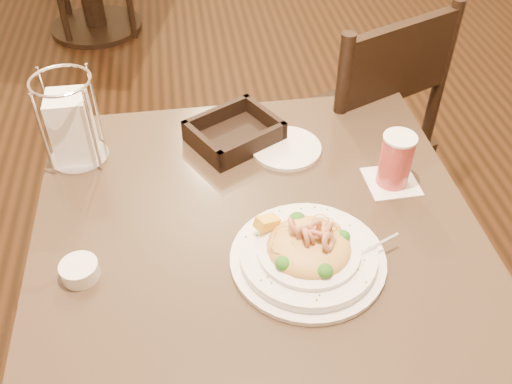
{
  "coord_description": "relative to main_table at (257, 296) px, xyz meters",
  "views": [
    {
      "loc": [
        -0.12,
        -0.79,
        1.55
      ],
      "look_at": [
        0.0,
        0.02,
        0.8
      ],
      "focal_mm": 40.0,
      "sensor_mm": 36.0,
      "label": 1
    }
  ],
  "objects": [
    {
      "name": "drink_glass",
      "position": [
        0.31,
        0.1,
        0.29
      ],
      "size": [
        0.11,
        0.11,
        0.12
      ],
      "rotation": [
        0.0,
        0.0,
        0.03
      ],
      "color": "white",
      "rests_on": "main_table"
    },
    {
      "name": "pasta_bowl",
      "position": [
        0.08,
        -0.1,
        0.25
      ],
      "size": [
        0.33,
        0.3,
        0.1
      ],
      "rotation": [
        0.0,
        0.0,
        0.24
      ],
      "color": "white",
      "rests_on": "main_table"
    },
    {
      "name": "bread_basket",
      "position": [
        -0.01,
        0.29,
        0.25
      ],
      "size": [
        0.25,
        0.23,
        0.05
      ],
      "rotation": [
        0.0,
        0.0,
        0.51
      ],
      "color": "black",
      "rests_on": "main_table"
    },
    {
      "name": "main_table",
      "position": [
        0.0,
        0.0,
        0.0
      ],
      "size": [
        0.9,
        0.9,
        0.72
      ],
      "color": "black",
      "rests_on": "ground"
    },
    {
      "name": "side_plate",
      "position": [
        0.1,
        0.24,
        0.23
      ],
      "size": [
        0.21,
        0.21,
        0.01
      ],
      "primitive_type": "cylinder",
      "rotation": [
        0.0,
        0.0,
        0.36
      ],
      "color": "white",
      "rests_on": "main_table"
    },
    {
      "name": "napkin_caddy",
      "position": [
        -0.37,
        0.28,
        0.32
      ],
      "size": [
        0.13,
        0.13,
        0.21
      ],
      "rotation": [
        0.0,
        0.0,
        0.25
      ],
      "color": "silver",
      "rests_on": "main_table"
    },
    {
      "name": "butter_ramekin",
      "position": [
        -0.34,
        -0.08,
        0.24
      ],
      "size": [
        0.08,
        0.08,
        0.03
      ],
      "primitive_type": "cylinder",
      "rotation": [
        0.0,
        0.0,
        -0.19
      ],
      "color": "white",
      "rests_on": "main_table"
    },
    {
      "name": "dining_chair_near",
      "position": [
        0.38,
        0.57,
        0.01
      ],
      "size": [
        0.55,
        0.55,
        0.93
      ],
      "rotation": [
        0.0,
        0.0,
        3.55
      ],
      "color": "black",
      "rests_on": "ground"
    }
  ]
}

